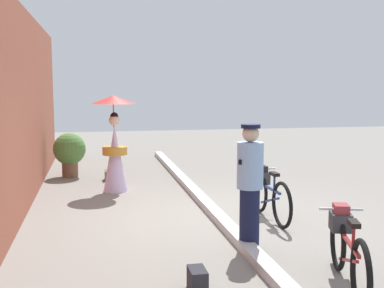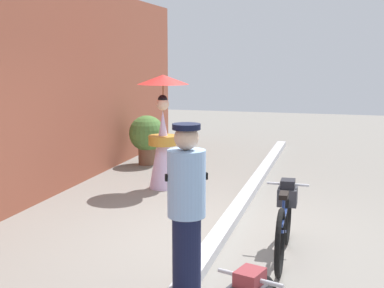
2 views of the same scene
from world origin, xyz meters
TOP-DOWN VIEW (x-y plane):
  - ground_plane at (0.00, 0.00)m, footprint 30.00×30.00m
  - sidewalk_curb at (0.00, 0.00)m, footprint 14.00×0.20m
  - bicycle_far_side at (-0.29, -0.81)m, footprint 1.67×0.48m
  - person_officer at (-1.62, -0.06)m, footprint 0.34×0.36m
  - person_with_parasol at (2.23, 1.49)m, footprint 0.87×0.87m
  - potted_plant_by_door at (4.00, 2.44)m, footprint 0.76×0.74m
  - backpack_spare at (3.38, 1.57)m, footprint 0.33×0.19m

SIDE VIEW (x-z plane):
  - ground_plane at x=0.00m, z-range 0.00..0.00m
  - sidewalk_curb at x=0.00m, z-range 0.00..0.12m
  - backpack_spare at x=3.38m, z-range 0.01..0.23m
  - bicycle_far_side at x=-0.29m, z-range 0.02..0.83m
  - potted_plant_by_door at x=4.00m, z-range 0.09..1.11m
  - person_officer at x=-1.62m, z-range 0.05..1.68m
  - person_with_parasol at x=2.23m, z-range 0.04..1.95m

